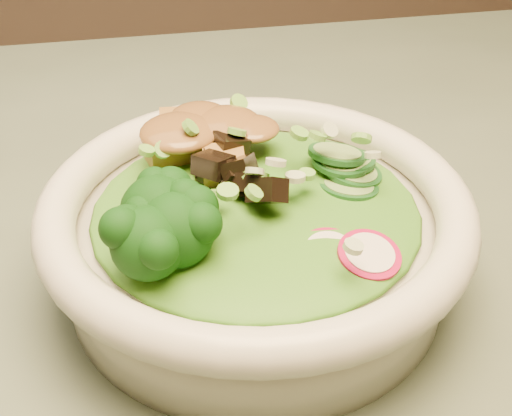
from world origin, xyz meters
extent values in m
cube|color=#536150|center=(0.00, 0.00, 0.73)|extent=(1.20, 0.80, 0.03)
cylinder|color=silver|center=(0.04, -0.05, 0.78)|extent=(0.24, 0.24, 0.05)
torus|color=silver|center=(0.04, -0.05, 0.81)|extent=(0.27, 0.27, 0.03)
ellipsoid|color=#2A6715|center=(0.04, -0.05, 0.81)|extent=(0.21, 0.21, 0.02)
ellipsoid|color=brown|center=(0.02, 0.01, 0.84)|extent=(0.07, 0.06, 0.02)
camera|label=1|loc=(-0.03, -0.41, 1.06)|focal=50.00mm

